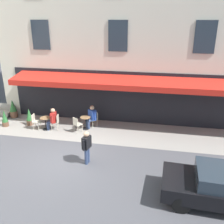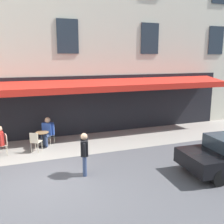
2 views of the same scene
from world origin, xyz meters
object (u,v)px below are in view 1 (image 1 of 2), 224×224
cafe_chair_cream_under_awning (77,123)px  potted_plant_mid_terrace (5,118)px  cafe_table_mid_terrace (45,122)px  seated_patron_in_blue (91,116)px  potted_plant_by_steps (13,109)px  cafe_table_near_entrance (85,121)px  seated_companion_in_red (52,118)px  cafe_chair_cream_kerbside (56,121)px  potted_plant_entrance_right (29,117)px  cafe_chair_cream_corner_left (94,118)px  walking_pedestrian_in_black (87,145)px  cafe_chair_cream_facing_street (35,120)px

cafe_chair_cream_under_awning → potted_plant_mid_terrace: size_ratio=0.90×
cafe_table_mid_terrace → potted_plant_mid_terrace: 2.62m
seated_patron_in_blue → potted_plant_by_steps: size_ratio=1.12×
cafe_table_near_entrance → seated_companion_in_red: 1.92m
cafe_table_near_entrance → cafe_chair_cream_kerbside: size_ratio=0.82×
cafe_table_near_entrance → potted_plant_entrance_right: (3.53, 0.05, 0.03)m
cafe_table_near_entrance → potted_plant_entrance_right: bearing=0.8°
cafe_chair_cream_corner_left → potted_plant_mid_terrace: potted_plant_mid_terrace is taller
cafe_table_near_entrance → cafe_chair_cream_kerbside: cafe_chair_cream_kerbside is taller
seated_patron_in_blue → potted_plant_mid_terrace: size_ratio=1.33×
seated_patron_in_blue → walking_pedestrian_in_black: walking_pedestrian_in_black is taller
cafe_chair_cream_under_awning → potted_plant_by_steps: (4.82, -1.41, 0.04)m
potted_plant_by_steps → potted_plant_mid_terrace: bearing=101.6°
cafe_table_mid_terrace → cafe_chair_cream_facing_street: 0.63m
seated_companion_in_red → potted_plant_mid_terrace: (3.03, 0.08, -0.21)m
walking_pedestrian_in_black → potted_plant_mid_terrace: 6.74m
cafe_chair_cream_facing_street → walking_pedestrian_in_black: bearing=143.5°
seated_patron_in_blue → potted_plant_by_steps: (5.45, -0.57, -0.13)m
cafe_chair_cream_under_awning → cafe_table_near_entrance: bearing=-124.3°
cafe_table_near_entrance → cafe_chair_cream_facing_street: cafe_chair_cream_facing_street is taller
seated_companion_in_red → potted_plant_mid_terrace: 3.04m
seated_companion_in_red → seated_patron_in_blue: bearing=-160.5°
cafe_chair_cream_kerbside → potted_plant_mid_terrace: potted_plant_mid_terrace is taller
cafe_table_near_entrance → cafe_chair_cream_kerbside: bearing=13.6°
cafe_chair_cream_under_awning → cafe_chair_cream_corner_left: size_ratio=1.00×
walking_pedestrian_in_black → cafe_chair_cream_under_awning: bearing=-63.7°
potted_plant_mid_terrace → potted_plant_by_steps: size_ratio=0.85×
seated_patron_in_blue → cafe_table_near_entrance: bearing=49.6°
cafe_chair_cream_under_awning → potted_plant_by_steps: potted_plant_by_steps is taller
cafe_chair_cream_facing_street → cafe_chair_cream_kerbside: size_ratio=1.00×
cafe_chair_cream_kerbside → potted_plant_entrance_right: (1.88, -0.35, -0.03)m
cafe_chair_cream_facing_street → walking_pedestrian_in_black: walking_pedestrian_in_black is taller
cafe_table_near_entrance → walking_pedestrian_in_black: walking_pedestrian_in_black is taller
cafe_table_near_entrance → potted_plant_by_steps: bearing=-9.7°
seated_companion_in_red → walking_pedestrian_in_black: walking_pedestrian_in_black is taller
cafe_table_mid_terrace → potted_plant_by_steps: size_ratio=0.62×
cafe_chair_cream_facing_street → cafe_chair_cream_kerbside: (-1.25, -0.15, 0.00)m
seated_companion_in_red → cafe_chair_cream_facing_street: bearing=6.2°
cafe_table_near_entrance → potted_plant_entrance_right: size_ratio=0.71×
cafe_chair_cream_facing_street → seated_companion_in_red: bearing=-173.8°
cafe_chair_cream_under_awning → seated_companion_in_red: (1.51, -0.08, 0.16)m
cafe_table_near_entrance → seated_patron_in_blue: bearing=-130.4°
cafe_chair_cream_kerbside → potted_plant_entrance_right: bearing=-10.5°
cafe_chair_cream_corner_left → cafe_table_mid_terrace: cafe_chair_cream_corner_left is taller
walking_pedestrian_in_black → potted_plant_mid_terrace: bearing=-26.5°
cafe_table_near_entrance → seated_companion_in_red: size_ratio=0.57×
cafe_chair_cream_corner_left → seated_patron_in_blue: size_ratio=0.67×
seated_patron_in_blue → potted_plant_mid_terrace: (5.16, 0.84, -0.22)m
cafe_chair_cream_under_awning → seated_patron_in_blue: (-0.63, -0.84, 0.17)m
cafe_chair_cream_facing_street → walking_pedestrian_in_black: size_ratio=0.58×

